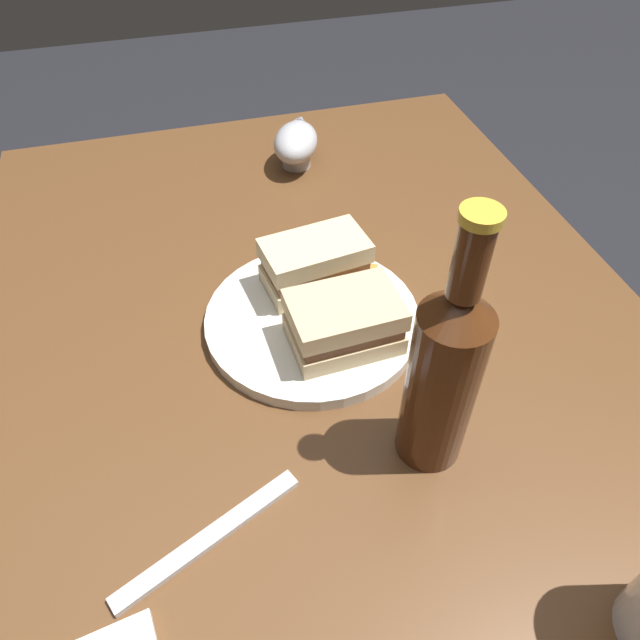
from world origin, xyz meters
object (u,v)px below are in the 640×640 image
(gravy_boat, at_px, (296,142))
(fork, at_px, (209,538))
(cider_bottle, at_px, (444,374))
(sandwich_half_right, at_px, (315,264))
(plate, at_px, (312,320))
(sandwich_half_left, at_px, (345,323))

(gravy_boat, distance_m, fork, 0.61)
(cider_bottle, bearing_deg, sandwich_half_right, -168.67)
(cider_bottle, bearing_deg, gravy_boat, 179.80)
(fork, bearing_deg, plate, -147.82)
(plate, bearing_deg, gravy_boat, 168.99)
(sandwich_half_left, relative_size, sandwich_half_right, 0.93)
(sandwich_half_left, xyz_separation_m, gravy_boat, (-0.39, 0.04, -0.01))
(gravy_boat, bearing_deg, sandwich_half_left, -6.44)
(sandwich_half_left, bearing_deg, fork, -44.94)
(gravy_boat, bearing_deg, sandwich_half_right, -9.58)
(sandwich_half_right, height_order, fork, sandwich_half_right)
(cider_bottle, bearing_deg, plate, -160.73)
(sandwich_half_left, bearing_deg, plate, -155.32)
(sandwich_half_left, bearing_deg, gravy_boat, 173.56)
(plate, distance_m, sandwich_half_right, 0.07)
(plate, bearing_deg, sandwich_half_right, 161.07)
(cider_bottle, bearing_deg, fork, -80.15)
(plate, relative_size, fork, 1.36)
(sandwich_half_left, relative_size, fork, 0.66)
(plate, xyz_separation_m, sandwich_half_left, (0.05, 0.02, 0.04))
(plate, bearing_deg, sandwich_half_left, 24.68)
(gravy_boat, distance_m, cider_bottle, 0.53)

